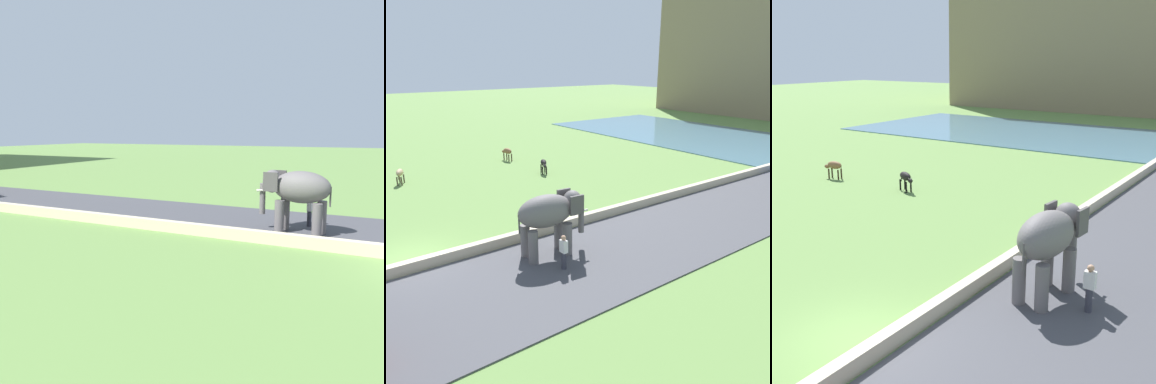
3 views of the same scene
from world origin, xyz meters
TOP-DOWN VIEW (x-y plane):
  - road_surface at (5.00, 20.00)m, footprint 7.00×120.00m
  - barrier_wall at (1.20, 18.00)m, footprint 0.40×110.00m
  - elephant at (3.44, 5.46)m, footprint 1.63×3.52m
  - person_beside_elephant at (5.00, 5.10)m, footprint 0.36×0.22m

SIDE VIEW (x-z plane):
  - road_surface at x=5.00m, z-range 0.00..0.06m
  - barrier_wall at x=1.20m, z-range 0.00..0.52m
  - person_beside_elephant at x=5.00m, z-range 0.06..1.69m
  - elephant at x=3.44m, z-range 0.54..3.53m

